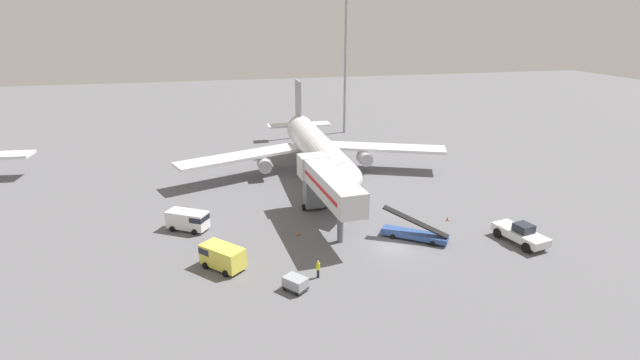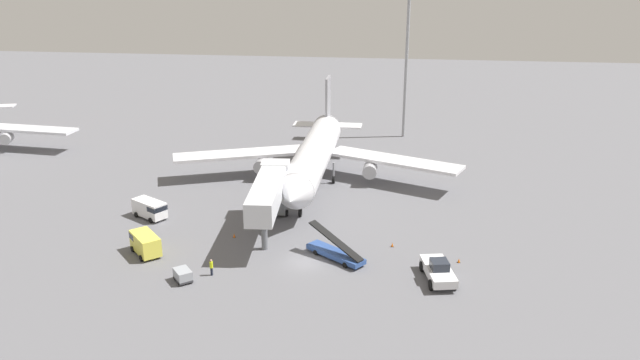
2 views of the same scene
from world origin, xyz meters
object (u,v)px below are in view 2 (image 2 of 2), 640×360
pushback_tug (438,271)px  safety_cone_bravo (234,235)px  ground_crew_worker_foreground (211,267)px  service_van_outer_left (145,243)px  baggage_cart_near_center (183,275)px  belt_loader_truck (336,252)px  safety_cone_charlie (459,260)px  airplane_at_gate (315,154)px  service_van_mid_center (150,208)px  apron_light_mast (408,29)px  jet_bridge (270,191)px  safety_cone_alpha (392,245)px

pushback_tug → safety_cone_bravo: pushback_tug is taller
pushback_tug → ground_crew_worker_foreground: bearing=-175.1°
pushback_tug → safety_cone_bravo: (-23.39, 7.53, -0.83)m
service_van_outer_left → baggage_cart_near_center: 8.52m
belt_loader_truck → safety_cone_bravo: belt_loader_truck is taller
pushback_tug → baggage_cart_near_center: bearing=-171.9°
baggage_cart_near_center → ground_crew_worker_foreground: 3.02m
belt_loader_truck → safety_cone_bravo: bearing=162.1°
belt_loader_truck → service_van_outer_left: bearing=-176.0°
baggage_cart_near_center → safety_cone_charlie: size_ratio=5.11×
airplane_at_gate → safety_cone_charlie: size_ratio=87.92×
service_van_mid_center → apron_light_mast: bearing=54.1°
pushback_tug → service_van_mid_center: 37.36m
jet_bridge → baggage_cart_near_center: jet_bridge is taller
ground_crew_worker_foreground → pushback_tug: bearing=4.9°
jet_bridge → airplane_at_gate: bearing=80.7°
safety_cone_charlie → apron_light_mast: apron_light_mast is taller
jet_bridge → safety_cone_alpha: size_ratio=33.64×
belt_loader_truck → baggage_cart_near_center: 16.49m
baggage_cart_near_center → belt_loader_truck: bearing=25.8°
jet_bridge → safety_cone_charlie: size_ratio=33.51×
baggage_cart_near_center → safety_cone_alpha: (20.96, 11.06, -0.49)m
jet_bridge → apron_light_mast: bearing=71.2°
jet_bridge → baggage_cart_near_center: 15.53m
service_van_outer_left → ground_crew_worker_foreground: (8.79, -4.04, -0.37)m
airplane_at_gate → baggage_cart_near_center: bearing=-106.4°
safety_cone_charlie → belt_loader_truck: bearing=-176.6°
belt_loader_truck → service_van_mid_center: 25.90m
service_van_mid_center → apron_light_mast: size_ratio=0.18×
belt_loader_truck → safety_cone_charlie: bearing=3.4°
airplane_at_gate → belt_loader_truck: 25.05m
pushback_tug → service_van_outer_left: size_ratio=1.39×
jet_bridge → safety_cone_alpha: jet_bridge is taller
safety_cone_charlie → apron_light_mast: size_ratio=0.02×
airplane_at_gate → safety_cone_charlie: (18.99, -23.32, -4.30)m
apron_light_mast → ground_crew_worker_foreground: bearing=-108.6°
pushback_tug → ground_crew_worker_foreground: size_ratio=3.65×
service_van_outer_left → apron_light_mast: bearing=62.2°
apron_light_mast → pushback_tug: bearing=-86.0°
belt_loader_truck → baggage_cart_near_center: (-14.85, -7.19, -0.05)m
airplane_at_gate → service_van_outer_left: airplane_at_gate is taller
safety_cone_alpha → baggage_cart_near_center: bearing=-152.2°
safety_cone_charlie → service_van_mid_center: bearing=168.6°
airplane_at_gate → safety_cone_charlie: airplane_at_gate is taller
service_van_mid_center → safety_cone_alpha: 30.95m
belt_loader_truck → pushback_tug: bearing=-17.8°
jet_bridge → service_van_mid_center: 16.54m
service_van_outer_left → baggage_cart_near_center: bearing=-42.3°
service_van_mid_center → airplane_at_gate: bearing=39.8°
safety_cone_bravo → apron_light_mast: 55.16m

